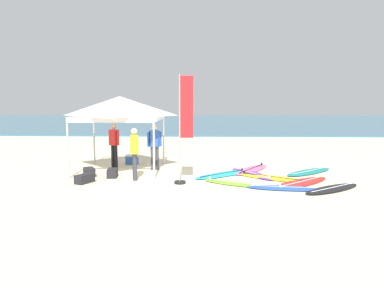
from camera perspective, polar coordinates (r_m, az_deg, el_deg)
The scene contains 20 objects.
ground_plane at distance 12.78m, azimuth -0.52°, elevation -4.89°, with size 80.00×80.00×0.00m, color beige.
sea at distance 43.89m, azimuth 1.24°, elevation 3.54°, with size 80.00×36.00×0.10m, color #386B84.
canopy_tent at distance 13.68m, azimuth -11.25°, elevation 5.83°, with size 3.00×3.00×2.75m.
surfboard_yellow at distance 12.49m, azimuth 12.45°, elevation -5.17°, with size 2.50×1.93×0.19m.
surfboard_black at distance 11.48m, azimuth 21.16°, elevation -6.54°, with size 2.20×1.84×0.19m.
surfboard_cyan at distance 12.78m, azimuth 4.80°, elevation -4.75°, with size 2.24×2.05×0.19m.
surfboard_pink at distance 13.80m, azimuth 9.30°, elevation -3.95°, with size 1.81×2.41×0.19m.
surfboard_blue at distance 11.13m, azimuth 14.15°, elevation -6.69°, with size 2.26×0.89×0.19m.
surfboard_lime at distance 11.48m, azimuth 6.42°, elevation -6.10°, with size 2.02×1.44×0.19m.
surfboard_teal at distance 13.85m, azimuth 17.89°, elevation -4.15°, with size 2.26×2.06×0.19m.
surfboard_red at distance 11.98m, azimuth 16.70°, elevation -5.81°, with size 2.41×2.24×0.19m.
surfboard_purple at distance 12.99m, azimuth 9.41°, elevation -4.63°, with size 1.66×2.31×0.19m.
person_red at distance 14.36m, azimuth -12.12°, elevation 0.25°, with size 0.46×0.39×1.71m.
person_blue at distance 13.64m, azimuth -5.89°, elevation 0.03°, with size 0.52×0.34×1.71m.
person_yellow at distance 11.99m, azimuth -9.02°, elevation -0.97°, with size 0.32×0.53×1.71m.
banner_flag at distance 11.26m, azimuth -1.35°, elevation 1.61°, with size 0.60×0.36×3.40m.
gear_bag_near_tent at distance 13.09m, azimuth -15.80°, elevation -4.25°, with size 0.60×0.32×0.28m, color #232328.
gear_bag_by_pole at distance 12.04m, azimuth -16.49°, elevation -5.23°, with size 0.60×0.32×0.28m, color #232328.
gear_bag_on_sand at distance 12.72m, azimuth -12.37°, elevation -4.46°, with size 0.60×0.32×0.28m, color #232328.
cooler_box at distance 15.07m, azimuth -9.38°, elevation -2.41°, with size 0.50×0.36×0.39m.
Camera 1 is at (0.54, -12.50, 2.61)m, focal length 34.03 mm.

